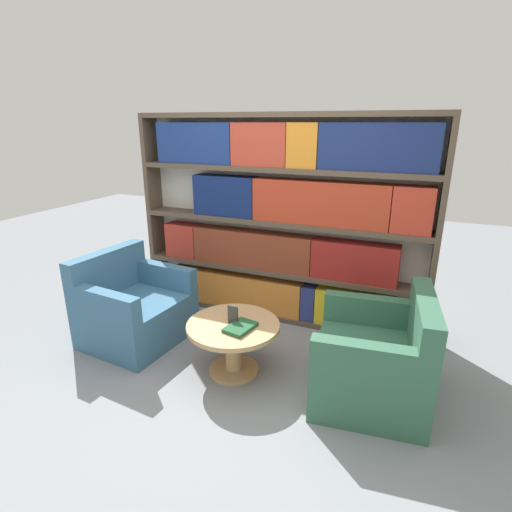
# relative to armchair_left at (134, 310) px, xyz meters

# --- Properties ---
(ground_plane) EXTENTS (14.00, 14.00, 0.00)m
(ground_plane) POSITION_rel_armchair_left_xyz_m (1.11, -0.47, -0.30)
(ground_plane) COLOR gray
(bookshelf) EXTENTS (3.04, 0.30, 2.11)m
(bookshelf) POSITION_rel_armchair_left_xyz_m (1.14, 1.01, 0.76)
(bookshelf) COLOR silver
(bookshelf) RESTS_ON ground_plane
(armchair_left) EXTENTS (0.89, 0.96, 0.85)m
(armchair_left) POSITION_rel_armchair_left_xyz_m (0.00, 0.00, 0.00)
(armchair_left) COLOR #386684
(armchair_left) RESTS_ON ground_plane
(armchair_right) EXTENTS (0.90, 0.97, 0.85)m
(armchair_right) POSITION_rel_armchair_left_xyz_m (2.26, 0.00, 0.00)
(armchair_right) COLOR #336047
(armchair_right) RESTS_ON ground_plane
(coffee_table) EXTENTS (0.77, 0.77, 0.45)m
(coffee_table) POSITION_rel_armchair_left_xyz_m (1.13, -0.13, 0.02)
(coffee_table) COLOR tan
(coffee_table) RESTS_ON ground_plane
(table_sign) EXTENTS (0.09, 0.06, 0.16)m
(table_sign) POSITION_rel_armchair_left_xyz_m (1.13, -0.13, 0.22)
(table_sign) COLOR black
(table_sign) RESTS_ON coffee_table
(stray_book) EXTENTS (0.23, 0.29, 0.03)m
(stray_book) POSITION_rel_armchair_left_xyz_m (1.22, -0.19, 0.17)
(stray_book) COLOR #1E512D
(stray_book) RESTS_ON coffee_table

